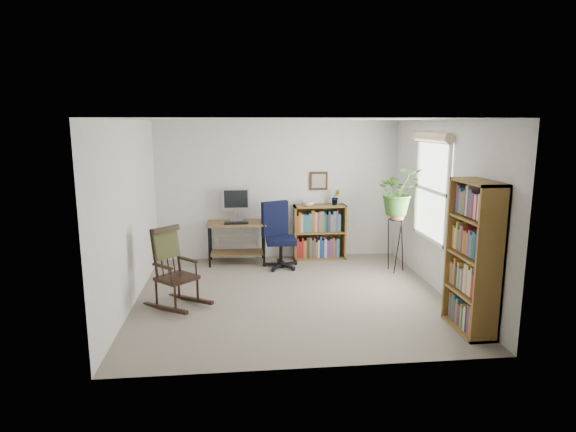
{
  "coord_description": "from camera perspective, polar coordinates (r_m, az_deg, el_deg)",
  "views": [
    {
      "loc": [
        -0.71,
        -6.28,
        2.36
      ],
      "look_at": [
        0.0,
        0.4,
        1.05
      ],
      "focal_mm": 30.0,
      "sensor_mm": 36.0,
      "label": 1
    }
  ],
  "objects": [
    {
      "name": "monitor",
      "position": [
        8.24,
        -6.18,
        1.36
      ],
      "size": [
        0.46,
        0.16,
        0.56
      ],
      "primitive_type": null,
      "color": "#B3B3B7",
      "rests_on": "desk"
    },
    {
      "name": "desk",
      "position": [
        8.23,
        -6.08,
        -3.15
      ],
      "size": [
        0.98,
        0.54,
        0.71
      ],
      "primitive_type": null,
      "color": "brown",
      "rests_on": "floor"
    },
    {
      "name": "window",
      "position": [
        7.2,
        16.63,
        2.91
      ],
      "size": [
        0.12,
        1.2,
        1.5
      ],
      "primitive_type": null,
      "color": "white",
      "rests_on": "wall_right"
    },
    {
      "name": "office_chair",
      "position": [
        7.87,
        -0.85,
        -2.27
      ],
      "size": [
        0.78,
        0.78,
        1.1
      ],
      "primitive_type": null,
      "rotation": [
        0.0,
        0.0,
        0.39
      ],
      "color": "black",
      "rests_on": "floor"
    },
    {
      "name": "rocking_chair",
      "position": [
        6.38,
        -13.09,
        -5.93
      ],
      "size": [
        1.03,
        1.03,
        1.06
      ],
      "primitive_type": null,
      "rotation": [
        0.0,
        0.0,
        0.79
      ],
      "color": "black",
      "rests_on": "floor"
    },
    {
      "name": "plant_stand",
      "position": [
        7.88,
        12.71,
        -2.9
      ],
      "size": [
        0.31,
        0.31,
        1.0
      ],
      "primitive_type": null,
      "rotation": [
        0.0,
        0.0,
        -0.11
      ],
      "color": "black",
      "rests_on": "floor"
    },
    {
      "name": "spider_plant",
      "position": [
        7.69,
        13.07,
        5.51
      ],
      "size": [
        1.69,
        1.88,
        1.47
      ],
      "primitive_type": "imported",
      "color": "#315E21",
      "rests_on": "plant_stand"
    },
    {
      "name": "wall_left",
      "position": [
        6.54,
        -18.24,
        0.25
      ],
      "size": [
        0.0,
        4.0,
        2.4
      ],
      "primitive_type": "cube",
      "color": "silver",
      "rests_on": "ground"
    },
    {
      "name": "tall_bookshelf",
      "position": [
        5.82,
        21.11,
        -4.57
      ],
      "size": [
        0.33,
        0.76,
        1.74
      ],
      "primitive_type": null,
      "color": "brown",
      "rests_on": "floor"
    },
    {
      "name": "wall_right",
      "position": [
        6.98,
        17.78,
        0.93
      ],
      "size": [
        0.0,
        4.0,
        2.4
      ],
      "primitive_type": "cube",
      "color": "silver",
      "rests_on": "ground"
    },
    {
      "name": "framed_picture",
      "position": [
        8.43,
        3.65,
        4.17
      ],
      "size": [
        0.32,
        0.04,
        0.32
      ],
      "primitive_type": null,
      "color": "black",
      "rests_on": "wall_back"
    },
    {
      "name": "ceiling",
      "position": [
        6.32,
        0.39,
        11.4
      ],
      "size": [
        4.2,
        4.0,
        0.0
      ],
      "primitive_type": "cube",
      "color": "silver",
      "rests_on": "ground"
    },
    {
      "name": "wall_back",
      "position": [
        8.39,
        -1.16,
        3.08
      ],
      "size": [
        4.2,
        0.0,
        2.4
      ],
      "primitive_type": "cube",
      "color": "silver",
      "rests_on": "ground"
    },
    {
      "name": "floor",
      "position": [
        6.75,
        0.36,
        -9.44
      ],
      "size": [
        4.2,
        4.0,
        0.0
      ],
      "primitive_type": "cube",
      "color": "gray",
      "rests_on": "ground"
    },
    {
      "name": "keyboard",
      "position": [
        8.03,
        -6.14,
        -0.83
      ],
      "size": [
        0.4,
        0.15,
        0.02
      ],
      "primitive_type": "cube",
      "color": "black",
      "rests_on": "desk"
    },
    {
      "name": "low_bookshelf",
      "position": [
        8.44,
        3.75,
        -1.89
      ],
      "size": [
        0.9,
        0.3,
        0.95
      ],
      "primitive_type": null,
      "color": "brown",
      "rests_on": "floor"
    },
    {
      "name": "wall_front",
      "position": [
        4.49,
        3.25,
        -3.94
      ],
      "size": [
        4.2,
        0.0,
        2.4
      ],
      "primitive_type": "cube",
      "color": "silver",
      "rests_on": "ground"
    },
    {
      "name": "potted_plant_small",
      "position": [
        8.4,
        5.67,
        1.7
      ],
      "size": [
        0.13,
        0.24,
        0.11
      ],
      "primitive_type": "imported",
      "color": "#315E21",
      "rests_on": "low_bookshelf"
    }
  ]
}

